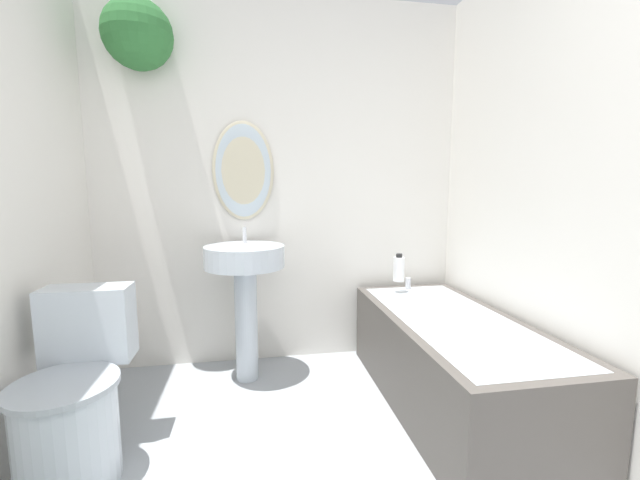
{
  "coord_description": "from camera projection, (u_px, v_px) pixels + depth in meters",
  "views": [
    {
      "loc": [
        -0.2,
        -0.15,
        1.17
      ],
      "look_at": [
        0.09,
        1.54,
        0.95
      ],
      "focal_mm": 22.0,
      "sensor_mm": 36.0,
      "label": 1
    }
  ],
  "objects": [
    {
      "name": "wall_back",
      "position": [
        263.0,
        165.0,
        2.57
      ],
      "size": [
        2.51,
        0.39,
        2.4
      ],
      "color": "silver",
      "rests_on": "ground_plane"
    },
    {
      "name": "wall_right",
      "position": [
        605.0,
        181.0,
        1.6
      ],
      "size": [
        0.06,
        2.6,
        2.4
      ],
      "color": "silver",
      "rests_on": "ground_plane"
    },
    {
      "name": "toilet",
      "position": [
        74.0,
        402.0,
        1.6
      ],
      "size": [
        0.4,
        0.55,
        0.74
      ],
      "color": "silver",
      "rests_on": "ground_plane"
    },
    {
      "name": "pedestal_sink",
      "position": [
        245.0,
        277.0,
        2.36
      ],
      "size": [
        0.48,
        0.48,
        0.93
      ],
      "color": "silver",
      "rests_on": "ground_plane"
    },
    {
      "name": "bathtub",
      "position": [
        452.0,
        360.0,
        2.11
      ],
      "size": [
        0.66,
        1.45,
        0.57
      ],
      "color": "#4C4742",
      "rests_on": "ground_plane"
    },
    {
      "name": "shampoo_bottle",
      "position": [
        399.0,
        269.0,
        2.58
      ],
      "size": [
        0.07,
        0.07,
        0.18
      ],
      "color": "white",
      "rests_on": "bathtub"
    }
  ]
}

